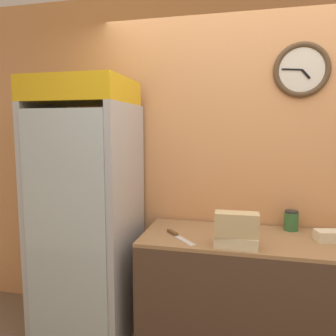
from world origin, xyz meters
The scene contains 9 objects.
wall_back centered at (0.00, 1.24, 1.36)m, with size 5.20×0.10×2.70m.
prep_counter centered at (0.00, 0.87, 0.43)m, with size 1.63×0.64×0.86m.
beverage_cooler centered at (-1.29, 0.89, 1.08)m, with size 0.71×0.69×1.99m.
sandwich_stack_bottom centered at (-0.14, 0.63, 0.90)m, with size 0.28×0.13×0.08m.
sandwich_stack_middle centered at (-0.14, 0.63, 0.98)m, with size 0.28×0.13×0.08m.
sandwich_stack_top centered at (-0.14, 0.63, 1.06)m, with size 0.28×0.13×0.08m.
sandwich_flat_left centered at (0.51, 0.92, 0.90)m, with size 0.27×0.17×0.07m.
chefs_knife centered at (-0.56, 0.76, 0.87)m, with size 0.25×0.27×0.02m.
condiment_jar centered at (0.25, 1.10, 0.94)m, with size 0.10×0.10×0.15m.
Camera 1 is at (-0.10, -1.43, 1.62)m, focal length 35.00 mm.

